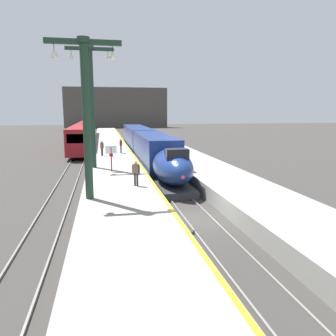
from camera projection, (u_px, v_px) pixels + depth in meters
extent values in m
plane|color=#33302D|center=(198.00, 220.00, 18.31)|extent=(260.00, 260.00, 0.00)
cube|color=gray|center=(112.00, 155.00, 41.36)|extent=(4.80, 110.00, 1.05)
cube|color=gray|center=(174.00, 153.00, 42.91)|extent=(4.80, 110.00, 1.05)
cube|color=yellow|center=(130.00, 150.00, 41.70)|extent=(0.20, 107.80, 0.01)
cube|color=slate|center=(136.00, 155.00, 44.72)|extent=(0.08, 110.00, 0.12)
cube|color=slate|center=(147.00, 155.00, 45.01)|extent=(0.08, 110.00, 0.12)
cube|color=slate|center=(74.00, 156.00, 43.17)|extent=(0.08, 110.00, 0.12)
cube|color=slate|center=(86.00, 156.00, 43.46)|extent=(0.08, 110.00, 0.12)
ellipsoid|color=navy|center=(172.00, 167.00, 24.76)|extent=(2.78, 6.78, 2.56)
cube|color=#28282D|center=(173.00, 188.00, 24.70)|extent=(2.46, 5.76, 0.55)
cube|color=black|center=(177.00, 155.00, 23.10)|extent=(1.59, 1.00, 0.90)
sphere|color=#F24C4C|center=(183.00, 177.00, 21.58)|extent=(0.28, 0.28, 0.28)
cube|color=navy|center=(154.00, 150.00, 33.45)|extent=(2.90, 14.00, 3.05)
cube|color=black|center=(140.00, 144.00, 33.08)|extent=(0.04, 11.90, 0.80)
cube|color=black|center=(168.00, 144.00, 33.62)|extent=(0.04, 11.90, 0.80)
cube|color=silver|center=(154.00, 162.00, 33.67)|extent=(2.92, 13.30, 0.24)
cube|color=black|center=(162.00, 175.00, 29.43)|extent=(2.03, 2.20, 0.56)
cube|color=black|center=(148.00, 161.00, 38.08)|extent=(2.03, 2.20, 0.56)
cube|color=navy|center=(137.00, 137.00, 49.49)|extent=(2.90, 18.00, 3.05)
cube|color=black|center=(128.00, 133.00, 49.12)|extent=(0.04, 15.84, 0.80)
cube|color=black|center=(146.00, 133.00, 49.66)|extent=(0.04, 15.84, 0.80)
cube|color=black|center=(142.00, 154.00, 43.88)|extent=(2.03, 2.20, 0.56)
cube|color=black|center=(134.00, 145.00, 55.71)|extent=(2.03, 2.20, 0.56)
cube|color=maroon|center=(81.00, 138.00, 47.27)|extent=(2.85, 18.00, 3.30)
cube|color=black|center=(76.00, 139.00, 38.51)|extent=(2.28, 0.08, 1.10)
cube|color=black|center=(71.00, 134.00, 46.92)|extent=(0.04, 15.30, 0.90)
cube|color=black|center=(91.00, 134.00, 47.45)|extent=(0.04, 15.30, 0.90)
cube|color=black|center=(79.00, 156.00, 42.03)|extent=(2.00, 2.00, 0.52)
cube|color=black|center=(84.00, 147.00, 53.16)|extent=(2.00, 2.00, 0.52)
cube|color=maroon|center=(87.00, 130.00, 65.24)|extent=(2.85, 18.00, 3.30)
cylinder|color=#1E3828|center=(87.00, 121.00, 18.00)|extent=(0.44, 0.44, 8.75)
cylinder|color=#1E3828|center=(83.00, 40.00, 17.27)|extent=(0.68, 0.68, 0.30)
cube|color=#1E3828|center=(83.00, 42.00, 17.29)|extent=(4.00, 0.24, 0.28)
cylinder|color=#1E3828|center=(54.00, 48.00, 17.06)|extent=(0.03, 0.03, 0.60)
sphere|color=#EFEACC|center=(54.00, 55.00, 17.12)|extent=(0.36, 0.36, 0.36)
cylinder|color=#1E3828|center=(112.00, 50.00, 17.64)|extent=(0.03, 0.03, 0.60)
sphere|color=#EFEACC|center=(113.00, 57.00, 17.70)|extent=(0.36, 0.36, 0.36)
cylinder|color=#1E3828|center=(92.00, 108.00, 28.14)|extent=(0.44, 0.44, 10.26)
cylinder|color=#1E3828|center=(89.00, 47.00, 27.29)|extent=(0.68, 0.68, 0.30)
cube|color=#1E3828|center=(90.00, 49.00, 27.31)|extent=(4.00, 0.24, 0.28)
cylinder|color=#1E3828|center=(71.00, 53.00, 27.08)|extent=(0.03, 0.03, 0.60)
sphere|color=#EFEACC|center=(71.00, 57.00, 27.14)|extent=(0.36, 0.36, 0.36)
cylinder|color=#1E3828|center=(108.00, 54.00, 27.65)|extent=(0.03, 0.03, 0.60)
sphere|color=#EFEACC|center=(108.00, 58.00, 27.71)|extent=(0.36, 0.36, 0.36)
cylinder|color=#23232D|center=(102.00, 152.00, 36.37)|extent=(0.13, 0.13, 0.85)
cylinder|color=#23232D|center=(102.00, 152.00, 36.25)|extent=(0.13, 0.13, 0.85)
cube|color=brown|center=(102.00, 145.00, 36.19)|extent=(0.39, 0.44, 0.62)
cylinder|color=brown|center=(101.00, 146.00, 36.37)|extent=(0.09, 0.09, 0.58)
cylinder|color=brown|center=(103.00, 146.00, 36.02)|extent=(0.09, 0.09, 0.58)
sphere|color=tan|center=(102.00, 142.00, 36.11)|extent=(0.22, 0.22, 0.22)
cylinder|color=#23232D|center=(121.00, 150.00, 38.61)|extent=(0.13, 0.13, 0.85)
cylinder|color=#23232D|center=(121.00, 149.00, 38.77)|extent=(0.13, 0.13, 0.85)
cube|color=maroon|center=(121.00, 143.00, 38.56)|extent=(0.31, 0.42, 0.62)
cylinder|color=maroon|center=(120.00, 144.00, 38.34)|extent=(0.09, 0.09, 0.58)
cylinder|color=maroon|center=(121.00, 143.00, 38.81)|extent=(0.09, 0.09, 0.58)
sphere|color=tan|center=(121.00, 140.00, 38.49)|extent=(0.22, 0.22, 0.22)
cylinder|color=#23232D|center=(135.00, 179.00, 21.84)|extent=(0.13, 0.13, 0.85)
cylinder|color=#23232D|center=(137.00, 180.00, 21.79)|extent=(0.13, 0.13, 0.85)
cube|color=brown|center=(136.00, 169.00, 21.69)|extent=(0.44, 0.38, 0.62)
cylinder|color=brown|center=(133.00, 169.00, 21.77)|extent=(0.09, 0.09, 0.58)
cylinder|color=brown|center=(139.00, 170.00, 21.63)|extent=(0.09, 0.09, 0.58)
sphere|color=tan|center=(136.00, 162.00, 21.61)|extent=(0.22, 0.22, 0.22)
cube|color=maroon|center=(111.00, 153.00, 36.06)|extent=(0.40, 0.22, 0.60)
cylinder|color=#262628|center=(110.00, 149.00, 35.96)|extent=(0.02, 0.02, 0.36)
cylinder|color=#262628|center=(112.00, 149.00, 36.00)|extent=(0.02, 0.02, 0.36)
cube|color=#262628|center=(111.00, 147.00, 35.94)|extent=(0.22, 0.03, 0.02)
cylinder|color=maroon|center=(111.00, 159.00, 26.91)|extent=(0.10, 0.10, 2.00)
cube|color=white|center=(111.00, 150.00, 26.77)|extent=(0.90, 0.06, 0.64)
cube|color=#4C4742|center=(117.00, 108.00, 115.66)|extent=(36.00, 2.00, 14.00)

